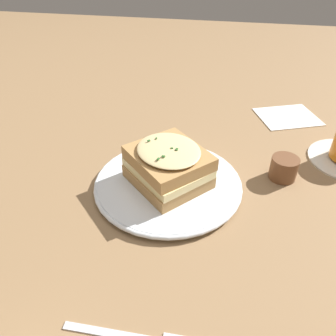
{
  "coord_description": "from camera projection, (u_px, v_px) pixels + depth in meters",
  "views": [
    {
      "loc": [
        -0.1,
        0.45,
        0.37
      ],
      "look_at": [
        -0.01,
        0.02,
        0.04
      ],
      "focal_mm": 35.0,
      "sensor_mm": 36.0,
      "label": 1
    }
  ],
  "objects": [
    {
      "name": "dinner_plate",
      "position": [
        168.0,
        184.0,
        0.56
      ],
      "size": [
        0.25,
        0.25,
        0.01
      ],
      "color": "white",
      "rests_on": "ground_plane"
    },
    {
      "name": "napkin",
      "position": [
        288.0,
        116.0,
        0.77
      ],
      "size": [
        0.16,
        0.15,
        0.0
      ],
      "primitive_type": "cube",
      "rotation": [
        0.0,
        0.0,
        0.38
      ],
      "color": "white",
      "rests_on": "ground_plane"
    },
    {
      "name": "sandwich",
      "position": [
        168.0,
        165.0,
        0.54
      ],
      "size": [
        0.16,
        0.16,
        0.07
      ],
      "rotation": [
        0.0,
        0.0,
        5.53
      ],
      "color": "#B2844C",
      "rests_on": "dinner_plate"
    },
    {
      "name": "ground_plane",
      "position": [
        162.0,
        178.0,
        0.59
      ],
      "size": [
        2.4,
        2.4,
        0.0
      ],
      "primitive_type": "plane",
      "color": "olive"
    },
    {
      "name": "condiment_pot",
      "position": [
        284.0,
        168.0,
        0.58
      ],
      "size": [
        0.05,
        0.05,
        0.04
      ],
      "primitive_type": "cylinder",
      "color": "brown",
      "rests_on": "ground_plane"
    }
  ]
}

